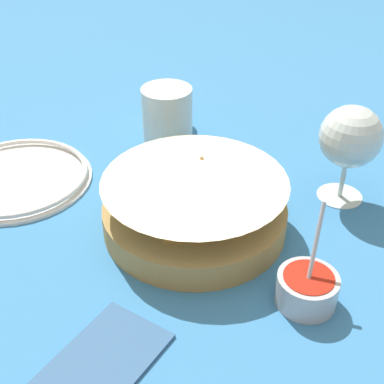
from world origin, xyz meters
name	(u,v)px	position (x,y,z in m)	size (l,w,h in m)	color
ground_plane	(187,240)	(0.00, 0.00, 0.00)	(4.00, 4.00, 0.00)	teal
food_basket	(192,207)	(0.03, 0.00, 0.03)	(0.25, 0.25, 0.08)	#B2894C
sauce_cup	(307,288)	(-0.06, -0.17, 0.02)	(0.08, 0.07, 0.12)	#B7B7BC
wine_glass	(350,139)	(0.17, -0.18, 0.10)	(0.09, 0.09, 0.14)	silver
beer_mug	(168,116)	(0.25, 0.13, 0.04)	(0.12, 0.09, 0.09)	silver
side_plate	(17,177)	(0.04, 0.30, 0.01)	(0.23, 0.23, 0.01)	white
napkin	(99,364)	(-0.22, 0.01, 0.00)	(0.16, 0.12, 0.01)	#38608E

